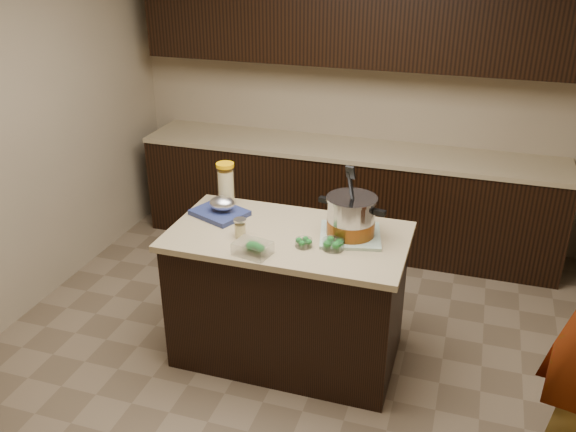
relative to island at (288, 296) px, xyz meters
The scene contains 12 objects.
ground_plane 0.45m from the island, ahead, with size 4.00×4.00×0.00m, color brown.
room_shell 1.26m from the island, ahead, with size 4.04×4.04×2.72m.
back_cabinets 1.81m from the island, 90.00° to the left, with size 3.60×0.63×2.33m.
island is the anchor object (origin of this frame).
dish_towel 0.59m from the island, 11.91° to the left, with size 0.36×0.36×0.02m, color #557F5F.
stock_pot 0.68m from the island, 11.88° to the left, with size 0.42×0.37×0.43m.
lemonade_pitcher 0.84m from the island, 150.99° to the left, with size 0.16×0.16×0.29m.
mason_jar 0.58m from the island, 154.52° to the right, with size 0.10×0.10×0.13m.
broccoli_tub_left 0.51m from the island, 42.98° to the right, with size 0.13×0.13×0.05m.
broccoli_tub_right 0.58m from the island, 19.02° to the right, with size 0.16×0.16×0.06m.
broccoli_tub_rect 0.58m from the island, 110.67° to the right, with size 0.23×0.19×0.07m.
blue_tray 0.71m from the island, 166.36° to the left, with size 0.40×0.37×0.12m.
Camera 1 is at (1.01, -3.16, 2.59)m, focal length 38.00 mm.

